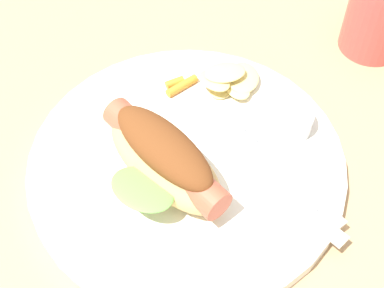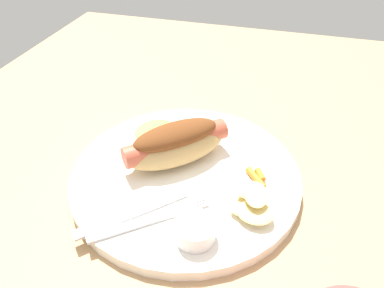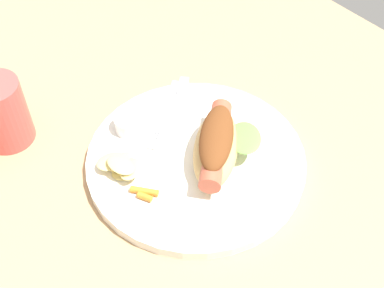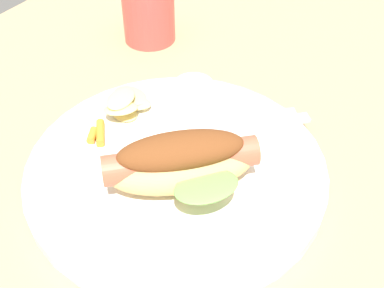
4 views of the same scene
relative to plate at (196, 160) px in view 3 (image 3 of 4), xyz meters
The scene contains 9 objects.
ground_plane 2.79cm from the plate, 59.65° to the right, with size 120.00×90.00×1.80cm, color tan.
plate is the anchor object (origin of this frame).
hot_dog 4.60cm from the plate, 136.33° to the right, with size 13.99×14.52×5.79cm.
sauce_ramekin 11.09cm from the plate, 21.95° to the left, with size 4.57×4.57×2.29cm, color white.
fork 9.77cm from the plate, 10.65° to the right, with size 10.01×12.21×0.40cm.
knife 9.79cm from the plate, 23.64° to the right, with size 14.02×1.40×0.36cm, color silver.
chips_pile 10.61cm from the plate, 65.81° to the left, with size 7.41×5.80×2.36cm.
carrot_garnish 9.57cm from the plate, 96.01° to the left, with size 3.58×3.09×0.90cm.
drinking_cup 28.34cm from the plate, 40.73° to the left, with size 7.39×7.39×10.21cm, color #D84C47.
Camera 3 is at (-36.56, 31.04, 55.77)cm, focal length 47.54 mm.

